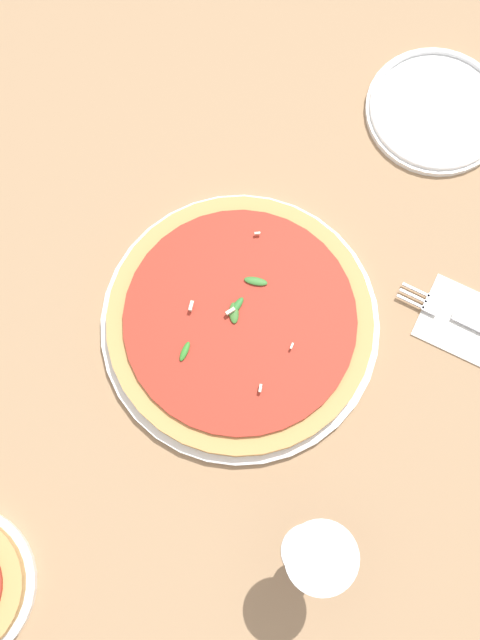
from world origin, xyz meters
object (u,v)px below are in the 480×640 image
Objects in this scene: pizza_arugula_main at (240,323)px; fork at (471,323)px; wine_glass at (317,556)px; side_plate_white at (436,110)px.

pizza_arugula_main is 0.30m from fork.
wine_glass is at bearing 79.56° from fork.
wine_glass is 0.82× the size of side_plate_white.
fork is (-0.15, -0.33, -0.11)m from wine_glass.
side_plate_white is (-0.05, -0.62, -0.11)m from wine_glass.
wine_glass is 0.82× the size of fork.
fork is at bearing -166.59° from pizza_arugula_main.
pizza_arugula_main reaches higher than fork.
pizza_arugula_main is 2.21× the size of wine_glass.
fork is at bearing -114.43° from wine_glass.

